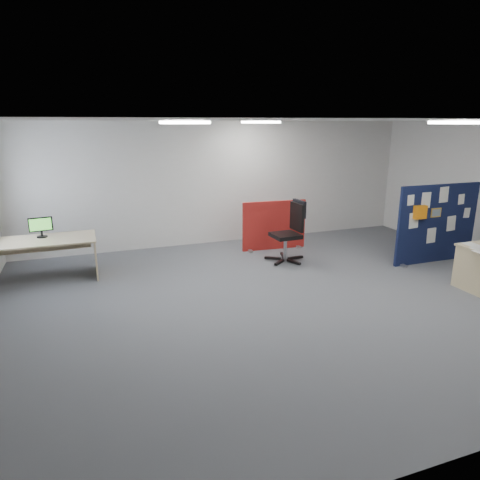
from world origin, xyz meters
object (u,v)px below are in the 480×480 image
object	(u,v)px
red_divider	(274,226)
office_chair	(291,228)
monitor_second	(41,226)
second_desk	(43,248)
navy_divider	(437,223)

from	to	relation	value
red_divider	office_chair	distance (m)	0.86
monitor_second	office_chair	size ratio (longest dim) A/B	0.33
red_divider	second_desk	world-z (taller)	red_divider
second_desk	office_chair	size ratio (longest dim) A/B	1.48
red_divider	monitor_second	bearing A→B (deg)	-173.74
navy_divider	red_divider	size ratio (longest dim) A/B	1.32
second_desk	monitor_second	world-z (taller)	monitor_second
navy_divider	second_desk	bearing A→B (deg)	167.68
navy_divider	office_chair	size ratio (longest dim) A/B	1.57
red_divider	second_desk	distance (m)	4.55
monitor_second	second_desk	bearing A→B (deg)	-98.81
red_divider	monitor_second	distance (m)	4.56
red_divider	monitor_second	world-z (taller)	monitor_second
navy_divider	red_divider	distance (m)	3.21
office_chair	navy_divider	bearing A→B (deg)	-23.86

